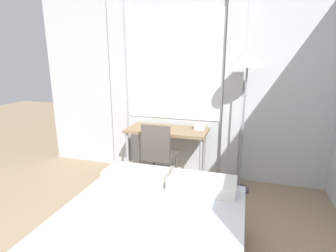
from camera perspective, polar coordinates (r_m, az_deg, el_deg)
The scene contains 6 objects.
wall_back_with_window at distance 3.79m, azimuth 4.43°, elevation 9.00°, with size 4.75×0.13×2.70m.
desk at distance 3.65m, azimuth -0.21°, elevation -1.75°, with size 1.11×0.51×0.77m.
desk_chair at distance 3.46m, azimuth -1.99°, elevation -5.70°, with size 0.42×0.42×0.91m.
standing_lamp at distance 3.33m, azimuth 16.84°, elevation 11.82°, with size 0.39×0.39×1.84m.
telephone at distance 3.62m, azimuth 6.94°, elevation -0.09°, with size 0.16×0.13×0.09m.
book at distance 3.60m, azimuth -1.90°, elevation -0.55°, with size 0.28×0.26×0.02m.
Camera 1 is at (0.76, -0.55, 1.72)m, focal length 28.00 mm.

